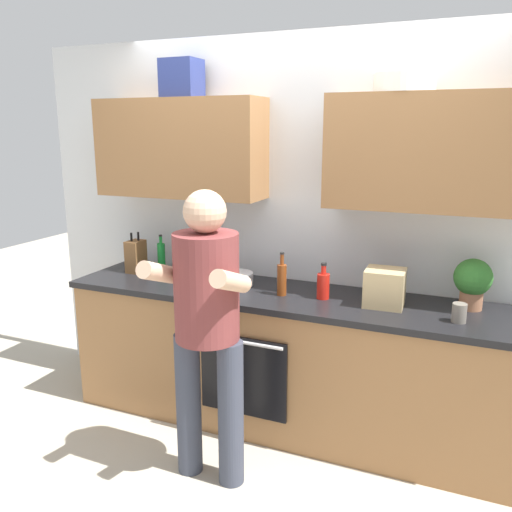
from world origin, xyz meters
The scene contains 15 objects.
ground_plane centered at (0.00, 0.00, 0.00)m, with size 12.00×12.00×0.00m, color #B2A893.
back_wall_unit centered at (0.00, 0.27, 1.50)m, with size 4.00×0.39×2.50m.
counter centered at (0.00, 0.00, 0.45)m, with size 2.84×0.67×0.90m.
person_standing centered at (-0.18, -0.68, 0.95)m, with size 0.49×0.45×1.61m.
bottle_hotsauce centered at (0.26, 0.00, 0.98)m, with size 0.08×0.08×0.22m.
bottle_wine centered at (-0.63, 0.03, 0.98)m, with size 0.06×0.06×0.22m.
bottle_soda centered at (-1.00, 0.18, 1.01)m, with size 0.06×0.06×0.26m.
bottle_vinegar centered at (0.01, -0.04, 1.01)m, with size 0.06×0.06×0.27m.
bottle_syrup centered at (-0.56, -0.08, 1.01)m, with size 0.07×0.07×0.26m.
cup_stoneware centered at (1.04, -0.11, 0.95)m, with size 0.08×0.08×0.10m, color slate.
cup_ceramic centered at (-0.60, 0.15, 0.95)m, with size 0.08×0.08×0.10m, color #BF4C47.
mixing_bowl centered at (-0.34, 0.05, 0.94)m, with size 0.22×0.22×0.08m, color silver.
knife_block centered at (-1.15, 0.07, 1.02)m, with size 0.10×0.14×0.29m.
potted_herb centered at (1.09, 0.15, 1.07)m, with size 0.21×0.21×0.29m.
grocery_bag_bread centered at (0.62, 0.01, 1.01)m, with size 0.22×0.21×0.22m, color tan.
Camera 1 is at (1.08, -2.98, 1.91)m, focal length 37.08 mm.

